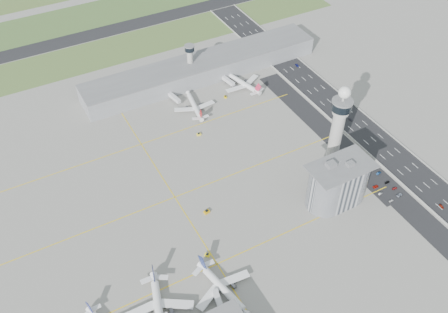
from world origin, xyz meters
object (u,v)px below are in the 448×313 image
control_tower (338,124)px  car_lot_4 (359,173)px  tug_5 (225,97)px  car_lot_1 (380,193)px  airplane_far_a (194,103)px  car_hw_1 (350,119)px  car_lot_7 (395,188)px  car_lot_11 (366,162)px  car_lot_10 (373,169)px  car_hw_4 (252,40)px  jet_bridge_far_1 (223,79)px  car_lot_5 (354,167)px  admin_building (338,183)px  car_lot_3 (367,178)px  airplane_near_b (158,307)px  car_hw_0 (442,206)px  car_lot_9 (379,173)px  secondary_tower (190,59)px  airplane_far_b (242,80)px  tug_3 (207,212)px  car_lot_0 (391,201)px  tug_0 (154,277)px  car_lot_2 (376,187)px  car_hw_2 (297,65)px  jet_bridge_far_0 (170,95)px  car_lot_8 (387,182)px  car_lot_6 (399,195)px  tug_2 (207,255)px  airplane_near_c (224,287)px

control_tower → car_lot_4: bearing=-62.6°
tug_5 → car_lot_1: 149.22m
airplane_far_a → car_hw_1: 123.50m
car_lot_7 → car_lot_11: (0.05, 28.89, 0.01)m
car_lot_10 → car_hw_4: size_ratio=1.15×
jet_bridge_far_1 → car_lot_5: (30.94, -136.58, -2.19)m
tug_5 → car_lot_7: 153.60m
admin_building → airplane_far_a: admin_building is taller
tug_5 → car_lot_3: (41.05, -128.23, -0.24)m
jet_bridge_far_1 → car_lot_7: 171.22m
car_hw_1 → airplane_near_b: bearing=-153.5°
airplane_far_a → control_tower: bearing=-140.9°
car_lot_3 → car_hw_0: bearing=-150.2°
admin_building → car_lot_9: bearing=5.7°
tug_5 → car_lot_4: tug_5 is taller
secondary_tower → airplane_far_b: (32.83, -31.78, -12.93)m
tug_3 → car_lot_4: 110.87m
airplane_near_b → car_hw_4: airplane_near_b is taller
airplane_far_b → tug_3: (-90.24, -110.30, -4.80)m
car_lot_0 → car_lot_1: (-1.71, 8.36, -0.02)m
tug_5 → car_lot_9: (51.34, -128.61, -0.17)m
car_lot_9 → tug_0: bearing=81.6°
tug_5 → car_lot_3: tug_5 is taller
secondary_tower → car_lot_9: (63.84, -167.83, -18.16)m
car_lot_2 → car_hw_2: size_ratio=0.95×
car_lot_1 → control_tower: bearing=4.6°
jet_bridge_far_0 → car_lot_8: (91.00, -159.39, -2.21)m
tug_5 → jet_bridge_far_0: bearing=-8.6°
car_lot_11 → car_lot_3: bearing=140.8°
jet_bridge_far_0 → car_lot_11: bearing=23.8°
car_lot_9 → car_lot_6: bearing=166.2°
airplane_far_b → tug_2: 175.32m
airplane_far_a → car_hw_1: size_ratio=10.40×
jet_bridge_far_1 → car_lot_1: jet_bridge_far_1 is taller
airplane_near_c → car_hw_0: size_ratio=11.56×
tug_2 → car_lot_6: bearing=-48.9°
car_lot_8 → car_lot_11: car_lot_8 is taller
secondary_tower → car_lot_2: size_ratio=7.53×
airplane_near_c → car_lot_9: airplane_near_c is taller
car_lot_2 → car_lot_6: car_lot_6 is taller
car_lot_10 → car_hw_2: size_ratio=0.93×
airplane_far_b → car_hw_0: airplane_far_b is taller
airplane_far_a → tug_0: bearing=154.6°
airplane_near_c → car_lot_2: bearing=88.1°
car_lot_3 → car_hw_0: car_hw_0 is taller
jet_bridge_far_1 → car_lot_7: size_ratio=3.62×
car_lot_4 → car_lot_8: (11.16, -16.40, 0.10)m
car_lot_11 → car_lot_6: bearing=177.8°
car_lot_1 → car_lot_7: size_ratio=0.91×
tug_5 → car_lot_1: tug_5 is taller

